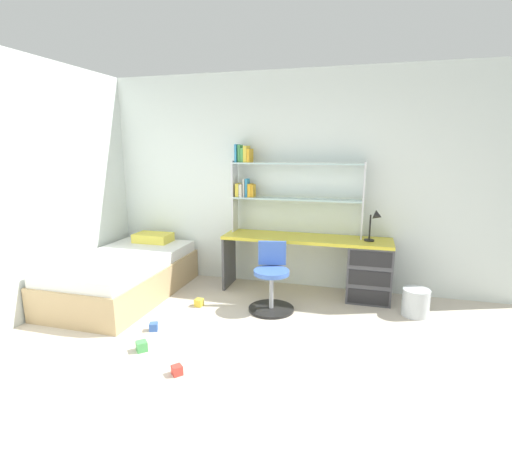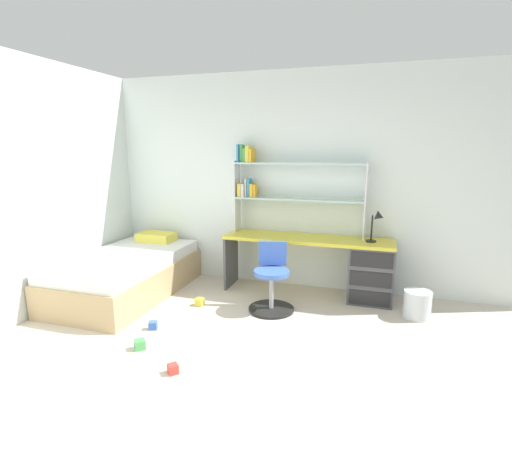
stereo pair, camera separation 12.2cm
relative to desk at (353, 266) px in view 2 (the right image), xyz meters
The scene contains 12 objects.
ground_plane 2.62m from the desk, 108.26° to the right, with size 5.94×6.47×0.02m, color beige.
room_shell 2.58m from the desk, 151.86° to the right, with size 5.94×6.47×2.76m.
desk is the anchor object (origin of this frame).
bookshelf_hutch 1.37m from the desk, behind, with size 1.66×0.22×1.13m.
desk_lamp 0.63m from the desk, ahead, with size 0.20×0.17×0.38m.
swivel_chair 1.06m from the desk, 143.46° to the right, with size 0.52×0.52×0.77m.
bed_platform 2.80m from the desk, 165.36° to the right, with size 1.11×1.96×0.65m.
waste_bin 0.85m from the desk, 26.12° to the right, with size 0.29×0.29×0.30m, color silver.
toy_block_blue_0 2.41m from the desk, 141.65° to the right, with size 0.08×0.08×0.08m, color #3860B7.
toy_block_green_1 2.60m from the desk, 133.28° to the right, with size 0.09×0.09×0.09m, color #479E51.
toy_block_yellow_2 1.89m from the desk, 155.35° to the right, with size 0.09×0.09×0.09m, color gold.
toy_block_red_3 2.51m from the desk, 120.87° to the right, with size 0.08×0.08×0.08m, color red.
Camera 2 is at (1.05, -2.22, 1.81)m, focal length 27.37 mm.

